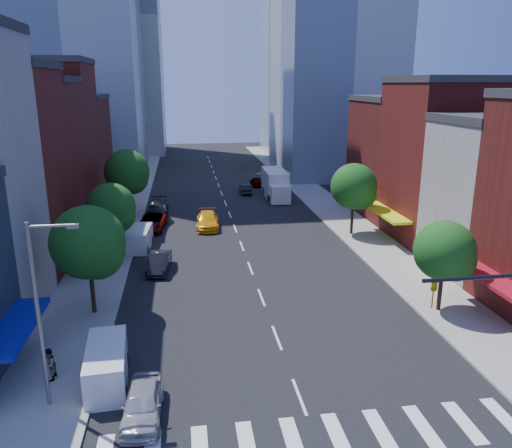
{
  "coord_description": "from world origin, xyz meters",
  "views": [
    {
      "loc": [
        -5.23,
        -20.82,
        14.88
      ],
      "look_at": [
        -0.12,
        13.89,
        5.0
      ],
      "focal_mm": 35.0,
      "sensor_mm": 36.0,
      "label": 1
    }
  ],
  "objects_px": {
    "cargo_van_far": "(140,239)",
    "traffic_car_oncoming": "(245,189)",
    "parked_car_second": "(159,262)",
    "box_truck": "(276,185)",
    "parked_car_front": "(143,404)",
    "parked_car_rear": "(158,207)",
    "cargo_van_near": "(107,367)",
    "taxi": "(208,220)",
    "pedestrian_far": "(49,365)",
    "parked_car_third": "(152,222)",
    "traffic_car_far": "(257,181)"
  },
  "relations": [
    {
      "from": "cargo_van_far",
      "to": "traffic_car_oncoming",
      "type": "xyz_separation_m",
      "value": [
        12.82,
        22.75,
        -0.29
      ]
    },
    {
      "from": "parked_car_second",
      "to": "box_truck",
      "type": "bearing_deg",
      "value": 66.1
    },
    {
      "from": "parked_car_front",
      "to": "cargo_van_far",
      "type": "relative_size",
      "value": 0.92
    },
    {
      "from": "parked_car_rear",
      "to": "cargo_van_near",
      "type": "height_order",
      "value": "cargo_van_near"
    },
    {
      "from": "parked_car_front",
      "to": "parked_car_rear",
      "type": "distance_m",
      "value": 37.97
    },
    {
      "from": "parked_car_rear",
      "to": "taxi",
      "type": "height_order",
      "value": "parked_car_rear"
    },
    {
      "from": "cargo_van_far",
      "to": "pedestrian_far",
      "type": "distance_m",
      "value": 21.72
    },
    {
      "from": "taxi",
      "to": "pedestrian_far",
      "type": "bearing_deg",
      "value": -105.61
    },
    {
      "from": "parked_car_second",
      "to": "cargo_van_far",
      "type": "height_order",
      "value": "cargo_van_far"
    },
    {
      "from": "cargo_van_near",
      "to": "parked_car_front",
      "type": "bearing_deg",
      "value": -60.84
    },
    {
      "from": "parked_car_third",
      "to": "cargo_van_far",
      "type": "xyz_separation_m",
      "value": [
        -0.76,
        -6.25,
        0.17
      ]
    },
    {
      "from": "parked_car_second",
      "to": "parked_car_rear",
      "type": "height_order",
      "value": "parked_car_rear"
    },
    {
      "from": "parked_car_second",
      "to": "taxi",
      "type": "height_order",
      "value": "taxi"
    },
    {
      "from": "cargo_van_near",
      "to": "box_truck",
      "type": "relative_size",
      "value": 0.54
    },
    {
      "from": "parked_car_rear",
      "to": "traffic_car_oncoming",
      "type": "distance_m",
      "value": 15.3
    },
    {
      "from": "parked_car_second",
      "to": "cargo_van_far",
      "type": "relative_size",
      "value": 0.97
    },
    {
      "from": "parked_car_second",
      "to": "traffic_car_far",
      "type": "relative_size",
      "value": 1.14
    },
    {
      "from": "parked_car_third",
      "to": "traffic_car_oncoming",
      "type": "relative_size",
      "value": 1.39
    },
    {
      "from": "traffic_car_oncoming",
      "to": "parked_car_rear",
      "type": "bearing_deg",
      "value": 40.27
    },
    {
      "from": "parked_car_third",
      "to": "taxi",
      "type": "distance_m",
      "value": 5.87
    },
    {
      "from": "traffic_car_far",
      "to": "pedestrian_far",
      "type": "height_order",
      "value": "pedestrian_far"
    },
    {
      "from": "parked_car_second",
      "to": "traffic_car_oncoming",
      "type": "height_order",
      "value": "parked_car_second"
    },
    {
      "from": "cargo_van_near",
      "to": "parked_car_second",
      "type": "bearing_deg",
      "value": 78.42
    },
    {
      "from": "parked_car_front",
      "to": "parked_car_third",
      "type": "distance_m",
      "value": 31.4
    },
    {
      "from": "taxi",
      "to": "traffic_car_oncoming",
      "type": "height_order",
      "value": "taxi"
    },
    {
      "from": "cargo_van_near",
      "to": "box_truck",
      "type": "distance_m",
      "value": 44.94
    },
    {
      "from": "box_truck",
      "to": "pedestrian_far",
      "type": "xyz_separation_m",
      "value": [
        -19.44,
        -41.18,
        -0.7
      ]
    },
    {
      "from": "parked_car_front",
      "to": "parked_car_third",
      "type": "xyz_separation_m",
      "value": [
        -1.25,
        31.38,
        0.05
      ]
    },
    {
      "from": "parked_car_third",
      "to": "cargo_van_near",
      "type": "relative_size",
      "value": 1.16
    },
    {
      "from": "pedestrian_far",
      "to": "cargo_van_near",
      "type": "bearing_deg",
      "value": 85.5
    },
    {
      "from": "cargo_van_near",
      "to": "traffic_car_far",
      "type": "xyz_separation_m",
      "value": [
        15.15,
        50.01,
        -0.33
      ]
    },
    {
      "from": "parked_car_rear",
      "to": "cargo_van_far",
      "type": "xyz_separation_m",
      "value": [
        -1.17,
        -12.83,
        0.15
      ]
    },
    {
      "from": "cargo_van_far",
      "to": "taxi",
      "type": "xyz_separation_m",
      "value": [
        6.63,
        6.14,
        -0.15
      ]
    },
    {
      "from": "parked_car_second",
      "to": "cargo_van_near",
      "type": "bearing_deg",
      "value": -91.56
    },
    {
      "from": "parked_car_rear",
      "to": "box_truck",
      "type": "xyz_separation_m",
      "value": [
        15.36,
        6.83,
        0.9
      ]
    },
    {
      "from": "parked_car_third",
      "to": "cargo_van_near",
      "type": "height_order",
      "value": "cargo_van_near"
    },
    {
      "from": "taxi",
      "to": "parked_car_rear",
      "type": "bearing_deg",
      "value": 132.68
    },
    {
      "from": "parked_car_front",
      "to": "pedestrian_far",
      "type": "xyz_separation_m",
      "value": [
        -4.93,
        3.6,
        0.28
      ]
    },
    {
      "from": "parked_car_front",
      "to": "taxi",
      "type": "bearing_deg",
      "value": 83.31
    },
    {
      "from": "cargo_van_far",
      "to": "traffic_car_oncoming",
      "type": "bearing_deg",
      "value": 65.14
    },
    {
      "from": "cargo_van_near",
      "to": "traffic_car_oncoming",
      "type": "distance_m",
      "value": 46.68
    },
    {
      "from": "parked_car_front",
      "to": "taxi",
      "type": "xyz_separation_m",
      "value": [
        4.62,
        31.27,
        0.08
      ]
    },
    {
      "from": "box_truck",
      "to": "pedestrian_far",
      "type": "height_order",
      "value": "box_truck"
    },
    {
      "from": "parked_car_front",
      "to": "box_truck",
      "type": "relative_size",
      "value": 0.48
    },
    {
      "from": "parked_car_front",
      "to": "cargo_van_near",
      "type": "height_order",
      "value": "cargo_van_near"
    },
    {
      "from": "pedestrian_far",
      "to": "parked_car_second",
      "type": "bearing_deg",
      "value": 169.63
    },
    {
      "from": "parked_car_rear",
      "to": "pedestrian_far",
      "type": "distance_m",
      "value": 34.6
    },
    {
      "from": "cargo_van_near",
      "to": "taxi",
      "type": "xyz_separation_m",
      "value": [
        6.61,
        28.28,
        -0.19
      ]
    },
    {
      "from": "traffic_car_far",
      "to": "taxi",
      "type": "bearing_deg",
      "value": 67.47
    },
    {
      "from": "taxi",
      "to": "traffic_car_far",
      "type": "xyz_separation_m",
      "value": [
        8.54,
        21.73,
        -0.14
      ]
    }
  ]
}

